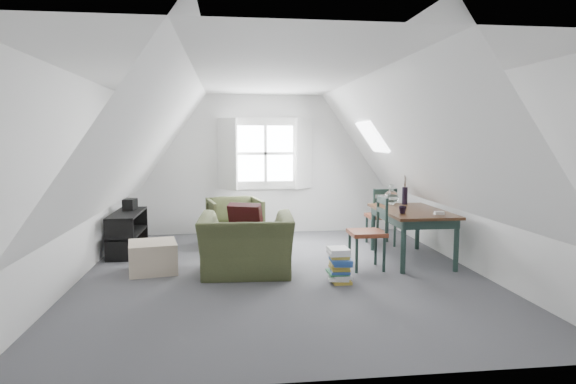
{
  "coord_description": "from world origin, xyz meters",
  "views": [
    {
      "loc": [
        -0.66,
        -5.96,
        1.73
      ],
      "look_at": [
        0.15,
        0.6,
        0.98
      ],
      "focal_mm": 30.0,
      "sensor_mm": 36.0,
      "label": 1
    }
  ],
  "objects": [
    {
      "name": "floor",
      "position": [
        0.0,
        0.0,
        0.0
      ],
      "size": [
        5.5,
        5.5,
        0.0
      ],
      "primitive_type": "plane",
      "color": "#4A4A4F",
      "rests_on": "ground"
    },
    {
      "name": "ceiling",
      "position": [
        0.0,
        0.0,
        2.5
      ],
      "size": [
        5.5,
        5.5,
        0.0
      ],
      "primitive_type": "plane",
      "rotation": [
        3.14,
        0.0,
        0.0
      ],
      "color": "white",
      "rests_on": "wall_back"
    },
    {
      "name": "wall_back",
      "position": [
        0.0,
        2.75,
        1.25
      ],
      "size": [
        5.0,
        0.0,
        5.0
      ],
      "primitive_type": "plane",
      "rotation": [
        1.57,
        0.0,
        0.0
      ],
      "color": "silver",
      "rests_on": "ground"
    },
    {
      "name": "wall_front",
      "position": [
        0.0,
        -2.75,
        1.25
      ],
      "size": [
        5.0,
        0.0,
        5.0
      ],
      "primitive_type": "plane",
      "rotation": [
        -1.57,
        0.0,
        0.0
      ],
      "color": "silver",
      "rests_on": "ground"
    },
    {
      "name": "wall_left",
      "position": [
        -2.5,
        0.0,
        1.25
      ],
      "size": [
        0.0,
        5.5,
        5.5
      ],
      "primitive_type": "plane",
      "rotation": [
        1.57,
        0.0,
        1.57
      ],
      "color": "silver",
      "rests_on": "ground"
    },
    {
      "name": "wall_right",
      "position": [
        2.5,
        0.0,
        1.25
      ],
      "size": [
        0.0,
        5.5,
        5.5
      ],
      "primitive_type": "plane",
      "rotation": [
        1.57,
        0.0,
        -1.57
      ],
      "color": "silver",
      "rests_on": "ground"
    },
    {
      "name": "slope_left",
      "position": [
        -1.55,
        0.0,
        1.78
      ],
      "size": [
        3.19,
        5.5,
        4.48
      ],
      "primitive_type": "plane",
      "rotation": [
        0.0,
        2.19,
        0.0
      ],
      "color": "white",
      "rests_on": "wall_left"
    },
    {
      "name": "slope_right",
      "position": [
        1.55,
        0.0,
        1.78
      ],
      "size": [
        3.19,
        5.5,
        4.48
      ],
      "primitive_type": "plane",
      "rotation": [
        0.0,
        -2.19,
        0.0
      ],
      "color": "white",
      "rests_on": "wall_right"
    },
    {
      "name": "dormer_window",
      "position": [
        0.0,
        2.68,
        1.45
      ],
      "size": [
        1.71,
        0.35,
        1.3
      ],
      "color": "white",
      "rests_on": "wall_back"
    },
    {
      "name": "skylight",
      "position": [
        1.55,
        1.3,
        1.75
      ],
      "size": [
        0.35,
        0.75,
        0.47
      ],
      "primitive_type": "cube",
      "rotation": [
        0.0,
        0.95,
        0.0
      ],
      "color": "white",
      "rests_on": "slope_right"
    },
    {
      "name": "armchair_near",
      "position": [
        -0.45,
        0.06,
        0.0
      ],
      "size": [
        1.22,
        1.08,
        0.76
      ],
      "primitive_type": "imported",
      "rotation": [
        0.0,
        0.0,
        3.09
      ],
      "color": "#3B4124",
      "rests_on": "floor"
    },
    {
      "name": "armchair_far",
      "position": [
        -0.57,
        1.79,
        0.0
      ],
      "size": [
        0.96,
        0.98,
        0.77
      ],
      "primitive_type": "imported",
      "rotation": [
        0.0,
        0.0,
        0.19
      ],
      "color": "#3B4124",
      "rests_on": "floor"
    },
    {
      "name": "throw_pillow",
      "position": [
        -0.45,
        0.21,
        0.68
      ],
      "size": [
        0.49,
        0.39,
        0.44
      ],
      "primitive_type": "cube",
      "rotation": [
        0.31,
        0.0,
        -0.38
      ],
      "color": "#360E12",
      "rests_on": "armchair_near"
    },
    {
      "name": "ottoman",
      "position": [
        -1.66,
        0.3,
        0.2
      ],
      "size": [
        0.69,
        0.69,
        0.39
      ],
      "primitive_type": "cube",
      "rotation": [
        0.0,
        0.0,
        0.19
      ],
      "color": "#B8A790",
      "rests_on": "floor"
    },
    {
      "name": "dining_table",
      "position": [
        1.89,
        0.47,
        0.63
      ],
      "size": [
        0.87,
        1.45,
        0.72
      ],
      "rotation": [
        0.0,
        0.0,
        -0.0
      ],
      "color": "#341C0E",
      "rests_on": "floor"
    },
    {
      "name": "demijohn",
      "position": [
        1.74,
        0.92,
        0.85
      ],
      "size": [
        0.22,
        0.22,
        0.31
      ],
      "rotation": [
        0.0,
        0.0,
        0.37
      ],
      "color": "silver",
      "rests_on": "dining_table"
    },
    {
      "name": "vase_twigs",
      "position": [
        1.99,
        1.02,
        0.87
      ],
      "size": [
        0.08,
        0.09,
        0.65
      ],
      "rotation": [
        0.0,
        0.0,
        0.14
      ],
      "color": "black",
      "rests_on": "dining_table"
    },
    {
      "name": "cup",
      "position": [
        1.64,
        0.17,
        0.72
      ],
      "size": [
        0.12,
        0.12,
        0.1
      ],
      "primitive_type": "imported",
      "rotation": [
        0.0,
        0.0,
        -0.23
      ],
      "color": "black",
      "rests_on": "dining_table"
    },
    {
      "name": "paper_box",
      "position": [
        2.09,
        0.02,
        0.74
      ],
      "size": [
        0.13,
        0.1,
        0.04
      ],
      "primitive_type": "cube",
      "rotation": [
        0.0,
        0.0,
        -0.15
      ],
      "color": "white",
      "rests_on": "dining_table"
    },
    {
      "name": "dining_chair_far",
      "position": [
        1.78,
        1.45,
        0.49
      ],
      "size": [
        0.44,
        0.44,
        0.94
      ],
      "rotation": [
        0.0,
        0.0,
        2.76
      ],
      "color": "maroon",
      "rests_on": "floor"
    },
    {
      "name": "dining_chair_near",
      "position": [
        1.17,
        0.1,
        0.5
      ],
      "size": [
        0.45,
        0.45,
        0.96
      ],
      "rotation": [
        0.0,
        0.0,
        -1.53
      ],
      "color": "maroon",
      "rests_on": "floor"
    },
    {
      "name": "media_shelf",
      "position": [
        -2.2,
        1.42,
        0.28
      ],
      "size": [
        0.4,
        1.2,
        0.61
      ],
      "rotation": [
        0.0,
        0.0,
        -0.08
      ],
      "color": "black",
      "rests_on": "floor"
    },
    {
      "name": "electronics_box",
      "position": [
        -2.2,
        1.71,
        0.69
      ],
      "size": [
        0.2,
        0.26,
        0.19
      ],
      "primitive_type": "cube",
      "rotation": [
        0.0,
        0.0,
        -0.17
      ],
      "color": "black",
      "rests_on": "media_shelf"
    },
    {
      "name": "magazine_stack",
      "position": [
        0.65,
        -0.44,
        0.21
      ],
      "size": [
        0.31,
        0.37,
        0.41
      ],
      "rotation": [
        0.0,
        0.0,
        0.19
      ],
      "color": "#B29933",
      "rests_on": "floor"
    }
  ]
}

